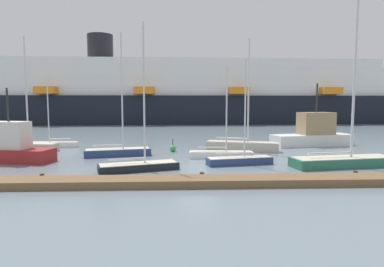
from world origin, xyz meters
name	(u,v)px	position (x,y,z in m)	size (l,w,h in m)	color
ground_plane	(198,167)	(0.00, 0.00, 0.00)	(600.00, 600.00, 0.00)	slate
dock_pier	(203,181)	(0.00, -5.09, 0.21)	(22.52, 1.94, 0.51)	brown
sailboat_0	(242,145)	(4.60, 7.57, 0.58)	(6.77, 3.44, 10.22)	#BCB29E
sailboat_1	(24,145)	(-15.66, 8.29, 0.54)	(6.37, 2.37, 10.46)	#BCB29E
sailboat_2	(344,158)	(10.25, -0.30, 0.60)	(7.63, 3.03, 13.21)	#2D6B51
sailboat_3	(221,153)	(2.14, 3.68, 0.39)	(5.21, 1.65, 7.40)	white
sailboat_4	(139,164)	(-3.97, -0.99, 0.43)	(5.43, 3.02, 9.67)	black
sailboat_5	(118,150)	(-6.43, 5.11, 0.48)	(5.63, 2.69, 10.24)	navy
sailboat_6	(240,159)	(3.10, 0.78, 0.39)	(4.93, 2.05, 7.56)	navy
sailboat_7	(53,144)	(-13.96, 10.92, 0.37)	(4.74, 1.16, 6.98)	white
fishing_boat_0	(7,148)	(-14.33, 2.67, 1.09)	(7.44, 3.39, 5.59)	maroon
fishing_boat_1	(313,133)	(12.90, 11.29, 1.26)	(8.90, 4.16, 6.48)	white
channel_buoy_0	(173,148)	(-1.84, 7.38, 0.30)	(0.58, 0.58, 1.19)	green
cruise_ship	(189,95)	(1.17, 51.42, 6.14)	(108.48, 18.48, 19.16)	black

